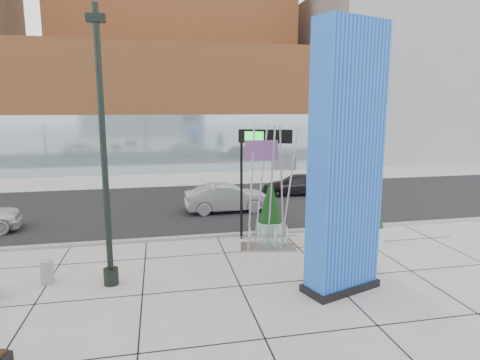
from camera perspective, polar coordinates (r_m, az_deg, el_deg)
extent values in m
plane|color=#9E9991|center=(13.81, -5.02, -13.43)|extent=(160.00, 160.00, 0.00)
cube|color=black|center=(23.29, -7.87, -3.63)|extent=(80.00, 12.00, 0.02)
cube|color=gray|center=(17.51, -6.55, -8.08)|extent=(80.00, 0.30, 0.12)
cube|color=#A15A2E|center=(39.66, -8.26, 10.01)|extent=(34.00, 10.00, 11.00)
cube|color=#8CA5B2|center=(35.00, -7.67, 5.10)|extent=(34.00, 0.60, 5.00)
cube|color=slate|center=(52.44, 20.51, 13.32)|extent=(20.00, 18.00, 18.00)
cube|color=#0D39CD|center=(12.15, 14.83, 2.55)|extent=(2.38, 1.57, 7.96)
cube|color=black|center=(13.20, 14.05, -14.34)|extent=(2.60, 1.79, 0.22)
cylinder|color=black|center=(12.71, -18.83, 3.81)|extent=(0.19, 0.19, 8.46)
cylinder|color=black|center=(13.69, -17.86, -12.91)|extent=(0.47, 0.47, 0.53)
cube|color=black|center=(12.90, -19.85, 20.86)|extent=(0.54, 0.26, 0.23)
cube|color=#A4A6A9|center=(16.39, 3.97, -9.44)|extent=(2.33, 1.47, 0.06)
cylinder|color=#A4A6A9|center=(15.39, 1.81, -1.35)|extent=(0.08, 0.08, 4.90)
cylinder|color=#A4A6A9|center=(15.81, 2.91, -1.05)|extent=(0.08, 0.08, 4.90)
cylinder|color=#A4A6A9|center=(15.68, 4.52, -1.16)|extent=(0.08, 0.08, 4.90)
cylinder|color=#A4A6A9|center=(16.08, 5.74, -0.89)|extent=(0.08, 0.08, 4.90)
cylinder|color=#A4A6A9|center=(15.74, 7.07, -1.16)|extent=(0.08, 0.08, 4.90)
torus|color=#A4A6A9|center=(15.98, 1.52, -8.26)|extent=(0.24, 0.89, 0.89)
torus|color=#A4A6A9|center=(16.27, 3.06, -7.93)|extent=(0.24, 0.89, 0.89)
torus|color=#A4A6A9|center=(16.22, 4.93, -8.02)|extent=(0.24, 0.89, 0.89)
torus|color=#A4A6A9|center=(16.54, 6.38, -7.68)|extent=(0.24, 0.89, 0.89)
cube|color=red|center=(15.45, 3.09, 4.21)|extent=(1.27, 0.20, 0.78)
cube|color=#A4A6A9|center=(15.84, 6.08, 2.53)|extent=(0.95, 0.33, 0.59)
cylinder|color=gray|center=(14.43, -25.77, -11.72)|extent=(0.40, 0.40, 0.77)
cylinder|color=black|center=(16.86, 0.20, -0.82)|extent=(0.11, 0.11, 4.62)
cube|color=black|center=(16.82, 3.53, 6.32)|extent=(2.10, 1.05, 0.55)
cube|color=#19D833|center=(16.59, 2.16, 6.28)|extent=(0.72, 0.32, 0.39)
cylinder|color=#90C1B7|center=(17.42, 17.95, -7.47)|extent=(1.13, 1.13, 0.79)
cylinder|color=black|center=(17.31, 18.02, -6.22)|extent=(1.04, 1.04, 0.07)
cone|color=black|center=(17.06, 18.20, -2.95)|extent=(1.01, 1.01, 2.03)
cylinder|color=#90C1B7|center=(17.60, 4.06, -7.00)|extent=(0.96, 0.96, 0.67)
cylinder|color=black|center=(17.50, 4.08, -5.94)|extent=(0.89, 0.89, 0.06)
cone|color=black|center=(17.28, 4.11, -3.18)|extent=(0.87, 0.87, 1.73)
cylinder|color=#90C1B7|center=(17.64, 4.52, -6.99)|extent=(0.94, 0.94, 0.66)
cylinder|color=black|center=(17.55, 4.54, -5.96)|extent=(0.86, 0.86, 0.06)
cone|color=black|center=(17.33, 4.58, -3.28)|extent=(0.84, 0.84, 1.69)
imported|color=#939699|center=(21.65, -1.79, -2.58)|extent=(4.59, 1.68, 1.50)
imported|color=black|center=(26.20, 8.00, -0.68)|extent=(4.57, 2.18, 1.29)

